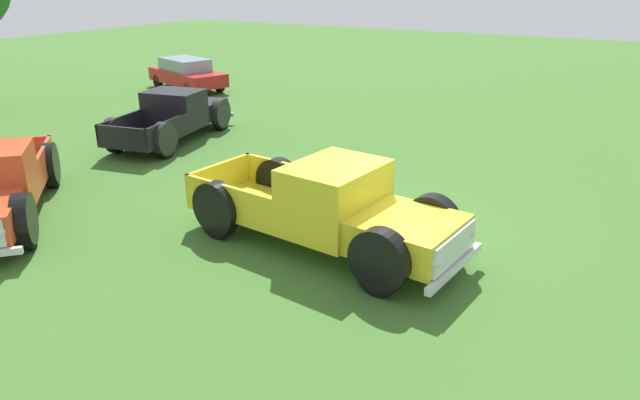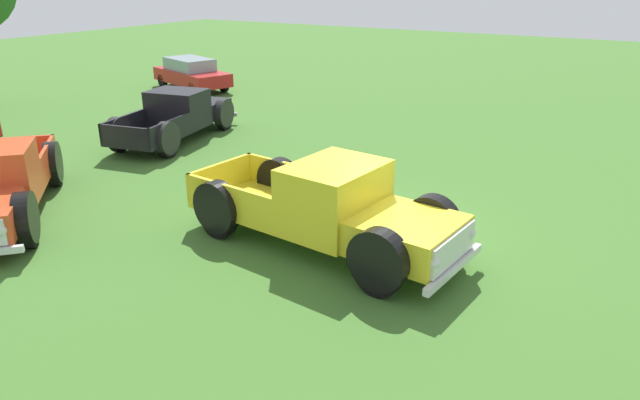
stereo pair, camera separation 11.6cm
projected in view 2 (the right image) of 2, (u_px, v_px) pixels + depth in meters
The scene contains 4 objects.
ground_plane at pixel (388, 237), 11.21m from camera, with size 80.00×80.00×0.00m, color #3D6B28.
pickup_truck_foreground at pixel (337, 211), 10.40m from camera, with size 2.57×5.54×1.64m.
pickup_truck_behind_right at pixel (180, 115), 17.68m from camera, with size 5.04×2.68×1.47m.
sedan_distant_a at pixel (191, 73), 24.96m from camera, with size 2.76×4.28×1.33m.
Camera 2 is at (-9.38, -4.12, 4.79)m, focal length 32.54 mm.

